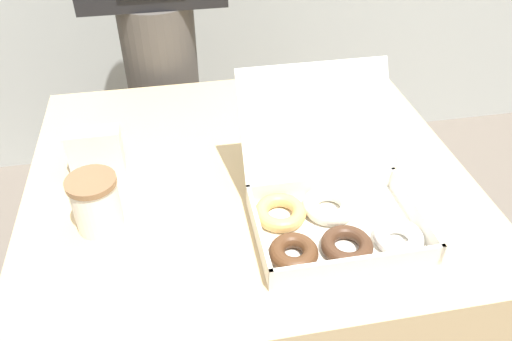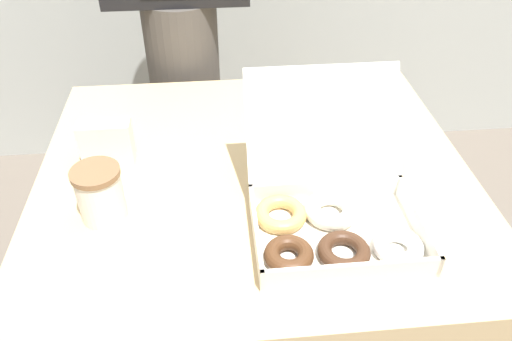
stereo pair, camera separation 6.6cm
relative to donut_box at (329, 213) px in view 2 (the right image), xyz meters
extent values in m
cube|color=tan|center=(-0.13, 0.20, -0.40)|extent=(1.00, 0.90, 0.72)
cube|color=white|center=(0.01, -0.03, -0.04)|extent=(0.33, 0.24, 0.01)
cube|color=white|center=(-0.15, -0.03, -0.01)|extent=(0.01, 0.24, 0.05)
cube|color=white|center=(0.17, -0.03, -0.01)|extent=(0.01, 0.24, 0.05)
cube|color=white|center=(0.01, -0.14, -0.01)|extent=(0.33, 0.01, 0.05)
cube|color=white|center=(0.01, 0.09, -0.01)|extent=(0.33, 0.01, 0.05)
cube|color=white|center=(0.01, 0.15, 0.11)|extent=(0.33, 0.13, 0.21)
torus|color=#4C2D19|center=(-0.09, -0.08, -0.02)|extent=(0.13, 0.13, 0.03)
torus|color=tan|center=(-0.09, 0.03, -0.02)|extent=(0.15, 0.15, 0.03)
torus|color=#422819|center=(0.01, -0.08, -0.02)|extent=(0.13, 0.13, 0.03)
torus|color=silver|center=(0.01, 0.03, -0.02)|extent=(0.13, 0.13, 0.03)
torus|color=white|center=(0.12, -0.08, -0.02)|extent=(0.13, 0.13, 0.03)
cylinder|color=silver|center=(-0.45, 0.08, 0.01)|extent=(0.09, 0.09, 0.11)
cylinder|color=brown|center=(-0.45, 0.08, 0.07)|extent=(0.10, 0.10, 0.01)
cube|color=silver|center=(-0.47, 0.27, 0.01)|extent=(0.12, 0.05, 0.11)
cylinder|color=#4C4742|center=(-0.31, 0.82, -0.31)|extent=(0.24, 0.24, 0.92)
camera|label=1|loc=(-0.28, -0.70, 0.67)|focal=35.00mm
camera|label=2|loc=(-0.21, -0.71, 0.67)|focal=35.00mm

